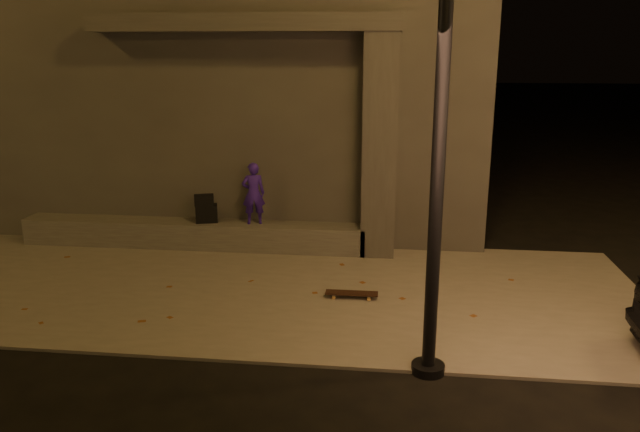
# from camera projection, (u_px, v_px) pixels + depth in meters

# --- Properties ---
(ground) EXTENTS (120.00, 120.00, 0.00)m
(ground) POSITION_uv_depth(u_px,v_px,m) (218.00, 354.00, 7.14)
(ground) COLOR black
(ground) RESTS_ON ground
(sidewalk) EXTENTS (11.00, 4.40, 0.04)m
(sidewalk) POSITION_uv_depth(u_px,v_px,m) (256.00, 288.00, 9.06)
(sidewalk) COLOR #68635B
(sidewalk) RESTS_ON ground
(building) EXTENTS (9.00, 5.10, 5.22)m
(building) POSITION_uv_depth(u_px,v_px,m) (253.00, 88.00, 12.81)
(building) COLOR #3D3A38
(building) RESTS_ON ground
(ledge) EXTENTS (6.00, 0.55, 0.45)m
(ledge) POSITION_uv_depth(u_px,v_px,m) (193.00, 234.00, 10.84)
(ledge) COLOR #494742
(ledge) RESTS_ON sidewalk
(column) EXTENTS (0.55, 0.55, 3.60)m
(column) POSITION_uv_depth(u_px,v_px,m) (380.00, 147.00, 10.07)
(column) COLOR #3D3A38
(column) RESTS_ON sidewalk
(canopy) EXTENTS (5.00, 0.70, 0.28)m
(canopy) POSITION_uv_depth(u_px,v_px,m) (244.00, 23.00, 9.86)
(canopy) COLOR #3D3A38
(canopy) RESTS_ON column
(skateboarder) EXTENTS (0.44, 0.34, 1.06)m
(skateboarder) POSITION_uv_depth(u_px,v_px,m) (253.00, 193.00, 10.52)
(skateboarder) COLOR #2E168F
(skateboarder) RESTS_ON ledge
(backpack) EXTENTS (0.42, 0.34, 0.52)m
(backpack) POSITION_uv_depth(u_px,v_px,m) (206.00, 212.00, 10.71)
(backpack) COLOR black
(backpack) RESTS_ON ledge
(skateboard) EXTENTS (0.73, 0.19, 0.08)m
(skateboard) POSITION_uv_depth(u_px,v_px,m) (352.00, 294.00, 8.62)
(skateboard) COLOR black
(skateboard) RESTS_ON sidewalk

